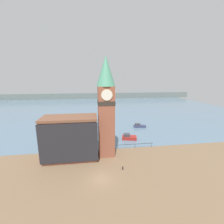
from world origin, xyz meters
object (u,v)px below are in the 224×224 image
(clock_tower, at_px, (106,105))
(boat_near, at_px, (129,137))
(mooring_bollard_near, at_px, (123,168))
(boat_far, at_px, (139,126))
(pier_building, at_px, (70,138))

(clock_tower, distance_m, boat_near, 15.46)
(clock_tower, relative_size, mooring_bollard_near, 33.96)
(clock_tower, xyz_separation_m, boat_near, (7.32, 7.95, -11.06))
(clock_tower, distance_m, boat_far, 25.40)
(clock_tower, relative_size, boat_far, 4.95)
(pier_building, height_order, mooring_bollard_near, pier_building)
(pier_building, distance_m, mooring_bollard_near, 12.67)
(clock_tower, distance_m, pier_building, 10.50)
(clock_tower, bearing_deg, pier_building, -174.91)
(boat_far, bearing_deg, mooring_bollard_near, -107.49)
(boat_far, bearing_deg, pier_building, -131.84)
(pier_building, relative_size, mooring_bollard_near, 17.92)
(boat_far, bearing_deg, boat_near, -115.29)
(clock_tower, xyz_separation_m, mooring_bollard_near, (2.50, -6.53, -11.33))
(boat_near, bearing_deg, mooring_bollard_near, -95.10)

